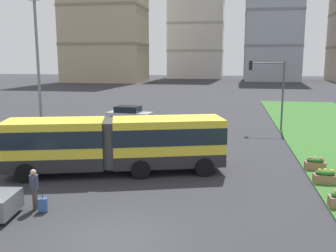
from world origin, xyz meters
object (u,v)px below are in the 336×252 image
object	(u,v)px
traffic_light_far_right	(271,83)
apartment_tower_westcentre	(197,13)
car_silver_hatch	(129,114)
flower_planter_2	(325,176)
apartment_tower_centre	(273,13)
articulated_bus	(116,143)
flower_planter_3	(315,163)
apartment_tower_west	(104,9)
rolling_suitcase	(43,205)
streetlight_left	(38,70)
pedestrian_crossing	(34,187)

from	to	relation	value
traffic_light_far_right	apartment_tower_westcentre	xyz separation A→B (m)	(-15.21, 92.23, 16.60)
car_silver_hatch	apartment_tower_westcentre	world-z (taller)	apartment_tower_westcentre
car_silver_hatch	flower_planter_2	bearing A→B (deg)	-48.63
flower_planter_2	apartment_tower_centre	distance (m)	94.51
articulated_bus	flower_planter_2	distance (m)	10.95
flower_planter_2	apartment_tower_westcentre	bearing A→B (deg)	98.84
apartment_tower_westcentre	flower_planter_2	bearing A→B (deg)	-81.16
flower_planter_3	apartment_tower_westcentre	size ratio (longest dim) A/B	0.03
apartment_tower_west	rolling_suitcase	bearing A→B (deg)	-72.84
traffic_light_far_right	rolling_suitcase	bearing A→B (deg)	-118.25
flower_planter_3	apartment_tower_westcentre	distance (m)	107.66
articulated_bus	apartment_tower_westcentre	xyz separation A→B (m)	(-5.72, 106.63, 19.05)
flower_planter_3	traffic_light_far_right	size ratio (longest dim) A/B	0.18
car_silver_hatch	traffic_light_far_right	xyz separation A→B (m)	(13.35, -2.15, 3.35)
articulated_bus	flower_planter_3	bearing A→B (deg)	11.48
streetlight_left	apartment_tower_centre	distance (m)	92.56
flower_planter_2	apartment_tower_west	bearing A→B (deg)	115.77
car_silver_hatch	flower_planter_2	xyz separation A→B (m)	(14.75, -16.74, -0.33)
articulated_bus	rolling_suitcase	xyz separation A→B (m)	(-1.36, -5.78, -1.34)
articulated_bus	flower_planter_2	size ratio (longest dim) A/B	10.90
articulated_bus	apartment_tower_westcentre	size ratio (longest dim) A/B	0.29
car_silver_hatch	pedestrian_crossing	size ratio (longest dim) A/B	2.64
car_silver_hatch	flower_planter_3	size ratio (longest dim) A/B	4.17
articulated_bus	pedestrian_crossing	distance (m)	5.90
flower_planter_3	apartment_tower_westcentre	xyz separation A→B (m)	(-16.60, 104.42, 20.28)
flower_planter_2	streetlight_left	size ratio (longest dim) A/B	0.11
pedestrian_crossing	traffic_light_far_right	world-z (taller)	traffic_light_far_right
streetlight_left	flower_planter_3	bearing A→B (deg)	-4.92
apartment_tower_west	apartment_tower_centre	size ratio (longest dim) A/B	1.03
streetlight_left	apartment_tower_west	size ratio (longest dim) A/B	0.26
pedestrian_crossing	flower_planter_3	size ratio (longest dim) A/B	1.58
car_silver_hatch	traffic_light_far_right	size ratio (longest dim) A/B	0.76
rolling_suitcase	flower_planter_2	world-z (taller)	rolling_suitcase
flower_planter_3	streetlight_left	world-z (taller)	streetlight_left
articulated_bus	car_silver_hatch	xyz separation A→B (m)	(-3.87, 16.55, -0.90)
streetlight_left	traffic_light_far_right	bearing A→B (deg)	34.10
apartment_tower_westcentre	apartment_tower_centre	bearing A→B (deg)	-32.43
rolling_suitcase	flower_planter_2	distance (m)	13.45
rolling_suitcase	flower_planter_2	bearing A→B (deg)	24.54
pedestrian_crossing	rolling_suitcase	xyz separation A→B (m)	(0.45, -0.20, -0.69)
apartment_tower_west	apartment_tower_westcentre	distance (m)	34.66
flower_planter_3	apartment_tower_centre	bearing A→B (deg)	86.31
car_silver_hatch	pedestrian_crossing	xyz separation A→B (m)	(2.06, -22.13, 0.25)
streetlight_left	apartment_tower_west	bearing A→B (deg)	105.74
rolling_suitcase	apartment_tower_west	size ratio (longest dim) A/B	0.03
pedestrian_crossing	streetlight_left	distance (m)	11.24
articulated_bus	streetlight_left	size ratio (longest dim) A/B	1.20
articulated_bus	streetlight_left	world-z (taller)	streetlight_left
apartment_tower_west	streetlight_left	bearing A→B (deg)	-74.26
flower_planter_2	pedestrian_crossing	bearing A→B (deg)	-156.99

